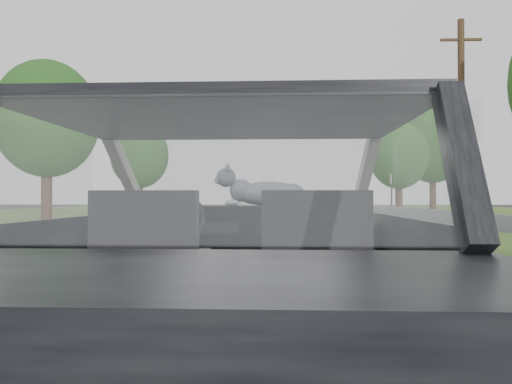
# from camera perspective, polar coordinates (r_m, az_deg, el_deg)

# --- Properties ---
(subject_car) EXTENTS (1.80, 4.00, 1.45)m
(subject_car) POSITION_cam_1_polar(r_m,az_deg,el_deg) (2.73, -2.17, -7.61)
(subject_car) COLOR black
(subject_car) RESTS_ON ground
(dashboard) EXTENTS (1.58, 0.45, 0.30)m
(dashboard) POSITION_cam_1_polar(r_m,az_deg,el_deg) (3.34, -1.23, -4.18)
(dashboard) COLOR black
(dashboard) RESTS_ON subject_car
(driver_seat) EXTENTS (0.50, 0.72, 0.42)m
(driver_seat) POSITION_cam_1_polar(r_m,az_deg,el_deg) (2.50, -11.97, -4.68)
(driver_seat) COLOR black
(driver_seat) RESTS_ON subject_car
(passenger_seat) EXTENTS (0.50, 0.72, 0.42)m
(passenger_seat) POSITION_cam_1_polar(r_m,az_deg,el_deg) (2.42, 6.74, -4.81)
(passenger_seat) COLOR black
(passenger_seat) RESTS_ON subject_car
(steering_wheel) EXTENTS (0.36, 0.36, 0.04)m
(steering_wheel) POSITION_cam_1_polar(r_m,az_deg,el_deg) (3.10, -9.03, -3.15)
(steering_wheel) COLOR black
(steering_wheel) RESTS_ON dashboard
(cat) EXTENTS (0.65, 0.25, 0.28)m
(cat) POSITION_cam_1_polar(r_m,az_deg,el_deg) (3.33, 1.47, -0.01)
(cat) COLOR gray
(cat) RESTS_ON dashboard
(guardrail) EXTENTS (0.05, 90.00, 0.32)m
(guardrail) POSITION_cam_1_polar(r_m,az_deg,el_deg) (13.34, 20.57, -2.63)
(guardrail) COLOR #A0A2A8
(guardrail) RESTS_ON ground
(other_car) EXTENTS (2.61, 4.93, 1.54)m
(other_car) POSITION_cam_1_polar(r_m,az_deg,el_deg) (24.28, -0.66, -1.29)
(other_car) COLOR #B6B6B6
(other_car) RESTS_ON ground
(highway_sign) EXTENTS (0.20, 0.91, 2.25)m
(highway_sign) POSITION_cam_1_polar(r_m,az_deg,el_deg) (25.81, 15.23, -0.44)
(highway_sign) COLOR #114520
(highway_sign) RESTS_ON ground
(utility_pole) EXTENTS (0.34, 0.34, 8.27)m
(utility_pole) POSITION_cam_1_polar(r_m,az_deg,el_deg) (21.97, 22.42, 7.49)
(utility_pole) COLOR #4B3627
(utility_pole) RESTS_ON ground
(tree_2) EXTENTS (4.06, 4.06, 5.97)m
(tree_2) POSITION_cam_1_polar(r_m,az_deg,el_deg) (35.00, 16.01, 2.56)
(tree_2) COLOR #185215
(tree_2) RESTS_ON ground
(tree_3) EXTENTS (6.52, 6.52, 8.30)m
(tree_3) POSITION_cam_1_polar(r_m,az_deg,el_deg) (43.73, 19.54, 3.47)
(tree_3) COLOR #185215
(tree_3) RESTS_ON ground
(tree_5) EXTENTS (5.65, 5.65, 7.44)m
(tree_5) POSITION_cam_1_polar(r_m,az_deg,el_deg) (26.05, -22.79, 5.29)
(tree_5) COLOR #185215
(tree_5) RESTS_ON ground
(tree_6) EXTENTS (4.72, 4.72, 6.38)m
(tree_6) POSITION_cam_1_polar(r_m,az_deg,el_deg) (37.34, -13.17, 2.68)
(tree_6) COLOR #185215
(tree_6) RESTS_ON ground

